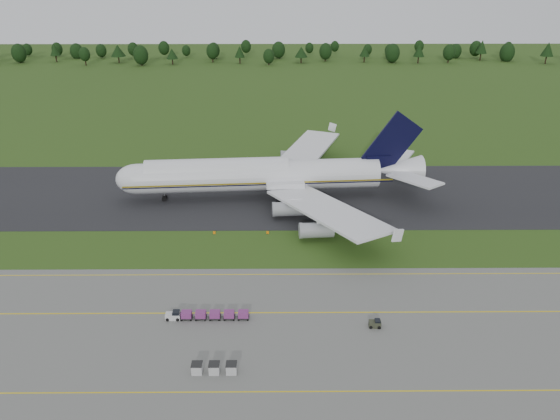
{
  "coord_description": "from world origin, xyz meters",
  "views": [
    {
      "loc": [
        3.83,
        -96.09,
        52.26
      ],
      "look_at": [
        4.55,
        2.0,
        7.58
      ],
      "focal_mm": 35.0,
      "sensor_mm": 36.0,
      "label": 1
    }
  ],
  "objects_px": {
    "aircraft": "(265,175)",
    "edge_markers": "(268,233)",
    "utility_cart": "(375,324)",
    "uld_row": "(214,368)",
    "baggage_train": "(206,315)"
  },
  "relations": [
    {
      "from": "baggage_train",
      "to": "edge_markers",
      "type": "height_order",
      "value": "baggage_train"
    },
    {
      "from": "aircraft",
      "to": "uld_row",
      "type": "distance_m",
      "value": 62.75
    },
    {
      "from": "utility_cart",
      "to": "uld_row",
      "type": "xyz_separation_m",
      "value": [
        -24.1,
        -10.31,
        0.26
      ]
    },
    {
      "from": "baggage_train",
      "to": "uld_row",
      "type": "distance_m",
      "value": 12.89
    },
    {
      "from": "uld_row",
      "to": "edge_markers",
      "type": "relative_size",
      "value": 0.28
    },
    {
      "from": "edge_markers",
      "to": "utility_cart",
      "type": "bearing_deg",
      "value": -61.97
    },
    {
      "from": "aircraft",
      "to": "uld_row",
      "type": "height_order",
      "value": "aircraft"
    },
    {
      "from": "baggage_train",
      "to": "uld_row",
      "type": "relative_size",
      "value": 2.11
    },
    {
      "from": "aircraft",
      "to": "baggage_train",
      "type": "bearing_deg",
      "value": -99.78
    },
    {
      "from": "baggage_train",
      "to": "edge_markers",
      "type": "xyz_separation_m",
      "value": [
        9.45,
        30.09,
        -0.52
      ]
    },
    {
      "from": "aircraft",
      "to": "edge_markers",
      "type": "height_order",
      "value": "aircraft"
    },
    {
      "from": "aircraft",
      "to": "utility_cart",
      "type": "height_order",
      "value": "aircraft"
    },
    {
      "from": "aircraft",
      "to": "uld_row",
      "type": "xyz_separation_m",
      "value": [
        -5.95,
        -62.25,
        -5.13
      ]
    },
    {
      "from": "utility_cart",
      "to": "uld_row",
      "type": "bearing_deg",
      "value": -156.85
    },
    {
      "from": "utility_cart",
      "to": "baggage_train",
      "type": "bearing_deg",
      "value": 175.03
    }
  ]
}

